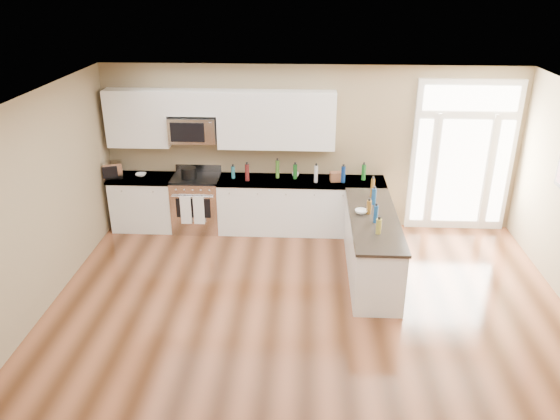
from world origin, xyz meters
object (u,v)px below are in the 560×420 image
Objects in this scene: peninsula_cabinet at (372,248)px; kitchen_range at (197,203)px; stockpot at (189,173)px; toaster_oven at (113,170)px.

kitchen_range is at bearing 153.21° from peninsula_cabinet.
kitchen_range is 4.21× the size of stockpot.
toaster_oven reaches higher than peninsula_cabinet.
toaster_oven is at bearing 179.64° from stockpot.
toaster_oven is (-1.41, -0.03, 0.60)m from kitchen_range.
stockpot is 0.82× the size of toaster_oven.
stockpot is at bearing -19.03° from toaster_oven.
stockpot reaches higher than kitchen_range.
toaster_oven reaches higher than kitchen_range.
toaster_oven is (-4.28, 1.42, 0.64)m from peninsula_cabinet.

